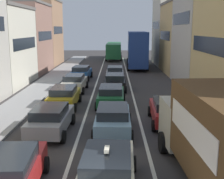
# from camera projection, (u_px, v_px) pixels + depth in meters

# --- Properties ---
(sidewalk_left) EXTENTS (2.60, 64.00, 0.14)m
(sidewalk_left) POSITION_uv_depth(u_px,v_px,m) (41.00, 88.00, 27.76)
(sidewalk_left) COLOR #949494
(sidewalk_left) RESTS_ON ground
(lane_stripe_left) EXTENTS (0.16, 60.00, 0.01)m
(lane_stripe_left) POSITION_uv_depth(u_px,v_px,m) (94.00, 89.00, 27.72)
(lane_stripe_left) COLOR silver
(lane_stripe_left) RESTS_ON ground
(lane_stripe_right) EXTENTS (0.16, 60.00, 0.01)m
(lane_stripe_right) POSITION_uv_depth(u_px,v_px,m) (131.00, 89.00, 27.69)
(lane_stripe_right) COLOR silver
(lane_stripe_right) RESTS_ON ground
(building_row_right) EXTENTS (7.20, 43.90, 11.97)m
(building_row_right) POSITION_uv_depth(u_px,v_px,m) (214.00, 33.00, 29.38)
(building_row_right) COLOR beige
(building_row_right) RESTS_ON ground
(removalist_box_truck) EXTENTS (3.00, 7.80, 3.58)m
(removalist_box_truck) POSITION_uv_depth(u_px,v_px,m) (217.00, 133.00, 10.34)
(removalist_box_truck) COLOR #B7B29E
(removalist_box_truck) RESTS_ON ground
(taxi_centre_lane_front) EXTENTS (2.21, 4.37, 1.66)m
(taxi_centre_lane_front) POSITION_uv_depth(u_px,v_px,m) (107.00, 170.00, 10.19)
(taxi_centre_lane_front) COLOR beige
(taxi_centre_lane_front) RESTS_ON ground
(sedan_left_lane_front) EXTENTS (2.29, 4.41, 1.49)m
(sedan_left_lane_front) POSITION_uv_depth(u_px,v_px,m) (10.00, 172.00, 10.01)
(sedan_left_lane_front) COLOR #A51E1E
(sedan_left_lane_front) RESTS_ON ground
(sedan_centre_lane_second) EXTENTS (2.10, 4.32, 1.49)m
(sedan_centre_lane_second) POSITION_uv_depth(u_px,v_px,m) (113.00, 118.00, 16.00)
(sedan_centre_lane_second) COLOR #759EB7
(sedan_centre_lane_second) RESTS_ON ground
(wagon_left_lane_second) EXTENTS (2.15, 4.34, 1.49)m
(wagon_left_lane_second) POSITION_uv_depth(u_px,v_px,m) (51.00, 119.00, 15.94)
(wagon_left_lane_second) COLOR gray
(wagon_left_lane_second) RESTS_ON ground
(hatchback_centre_lane_third) EXTENTS (2.15, 4.35, 1.49)m
(hatchback_centre_lane_third) POSITION_uv_depth(u_px,v_px,m) (111.00, 95.00, 21.53)
(hatchback_centre_lane_third) COLOR #19592D
(hatchback_centre_lane_third) RESTS_ON ground
(sedan_left_lane_third) EXTENTS (2.09, 4.32, 1.49)m
(sedan_left_lane_third) POSITION_uv_depth(u_px,v_px,m) (64.00, 96.00, 21.25)
(sedan_left_lane_third) COLOR #B29319
(sedan_left_lane_third) RESTS_ON ground
(coupe_centre_lane_fourth) EXTENTS (2.08, 4.31, 1.49)m
(coupe_centre_lane_fourth) POSITION_uv_depth(u_px,v_px,m) (115.00, 81.00, 27.17)
(coupe_centre_lane_fourth) COLOR black
(coupe_centre_lane_fourth) RESTS_ON ground
(sedan_left_lane_fourth) EXTENTS (2.16, 4.35, 1.49)m
(sedan_left_lane_fourth) POSITION_uv_depth(u_px,v_px,m) (74.00, 82.00, 26.75)
(sedan_left_lane_fourth) COLOR beige
(sedan_left_lane_fourth) RESTS_ON ground
(sedan_centre_lane_fifth) EXTENTS (2.08, 4.31, 1.49)m
(sedan_centre_lane_fifth) POSITION_uv_depth(u_px,v_px,m) (115.00, 73.00, 32.53)
(sedan_centre_lane_fifth) COLOR silver
(sedan_centre_lane_fifth) RESTS_ON ground
(sedan_left_lane_fifth) EXTENTS (2.25, 4.39, 1.49)m
(sedan_left_lane_fifth) POSITION_uv_depth(u_px,v_px,m) (81.00, 72.00, 32.81)
(sedan_left_lane_fifth) COLOR #194C8C
(sedan_left_lane_fifth) RESTS_ON ground
(sedan_right_lane_behind_truck) EXTENTS (2.20, 4.37, 1.49)m
(sedan_right_lane_behind_truck) POSITION_uv_depth(u_px,v_px,m) (168.00, 110.00, 17.54)
(sedan_right_lane_behind_truck) COLOR #A51E1E
(sedan_right_lane_behind_truck) RESTS_ON ground
(bus_mid_queue_primary) EXTENTS (3.07, 10.58, 5.06)m
(bus_mid_queue_primary) POSITION_uv_depth(u_px,v_px,m) (137.00, 48.00, 42.04)
(bus_mid_queue_primary) COLOR navy
(bus_mid_queue_primary) RESTS_ON ground
(bus_far_queue_secondary) EXTENTS (2.92, 10.54, 2.90)m
(bus_far_queue_secondary) POSITION_uv_depth(u_px,v_px,m) (114.00, 50.00, 54.06)
(bus_far_queue_secondary) COLOR #1E6033
(bus_far_queue_secondary) RESTS_ON ground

